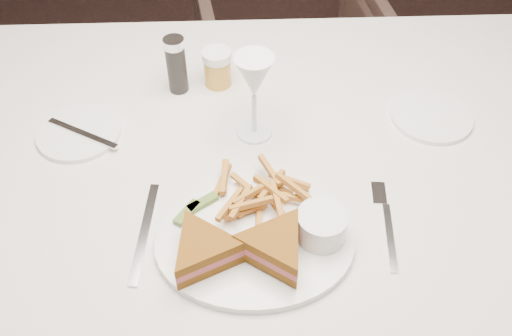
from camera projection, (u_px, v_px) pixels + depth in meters
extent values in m
cube|color=silver|center=(258.00, 278.00, 1.31)|extent=(1.57, 1.15, 0.75)
imported|color=#422F28|center=(290.00, 61.00, 1.99)|extent=(0.73, 0.70, 0.62)
ellipsoid|color=white|center=(255.00, 242.00, 0.91)|extent=(0.35, 0.29, 0.01)
cube|color=silver|center=(145.00, 232.00, 0.93)|extent=(0.02, 0.21, 0.00)
cylinder|color=white|center=(79.00, 132.00, 1.09)|extent=(0.16, 0.16, 0.01)
cylinder|color=white|center=(431.00, 116.00, 1.12)|extent=(0.16, 0.16, 0.01)
cylinder|color=black|center=(176.00, 65.00, 1.14)|extent=(0.04, 0.04, 0.12)
cylinder|color=gold|center=(217.00, 68.00, 1.17)|extent=(0.06, 0.06, 0.08)
cube|color=#476623|center=(202.00, 203.00, 0.95)|extent=(0.05, 0.05, 0.01)
cube|color=#476623|center=(187.00, 213.00, 0.94)|extent=(0.04, 0.06, 0.01)
cylinder|color=white|center=(322.00, 225.00, 0.89)|extent=(0.08, 0.08, 0.05)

